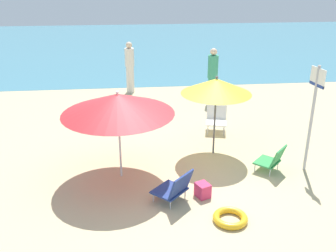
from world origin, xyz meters
The scene contains 12 objects.
ground_plane centered at (0.00, 0.00, 0.00)m, with size 40.00×40.00×0.00m, color #CCB789.
sea_water centered at (0.00, 14.20, 0.00)m, with size 40.00×16.00×0.01m, color teal.
umbrella_yellow centered at (1.33, 0.91, 1.56)m, with size 1.50×1.50×1.79m.
umbrella_red centered at (-0.71, 0.07, 1.53)m, with size 2.13×2.13×1.79m.
beach_chair_a centered at (2.33, -0.07, 0.29)m, with size 0.70×0.70×0.58m.
beach_chair_b centered at (1.68, 2.20, 0.33)m, with size 0.62×0.69×0.62m.
beach_chair_c centered at (0.24, -0.97, 0.30)m, with size 0.79×0.79×0.62m.
person_a centered at (2.02, 4.39, 0.85)m, with size 0.31×0.31×1.67m.
person_b centered at (-0.46, 5.71, 0.85)m, with size 0.30×0.30×1.67m.
warning_sign centered at (3.05, -0.03, 1.40)m, with size 0.09×0.44×2.19m.
swim_ring centered at (1.08, -1.61, 0.06)m, with size 0.58×0.58×0.11m, color yellow.
beach_bag centered at (0.77, -0.83, 0.13)m, with size 0.25×0.22×0.26m, color #DB3866.
Camera 1 is at (-0.48, -6.79, 3.88)m, focal length 41.40 mm.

